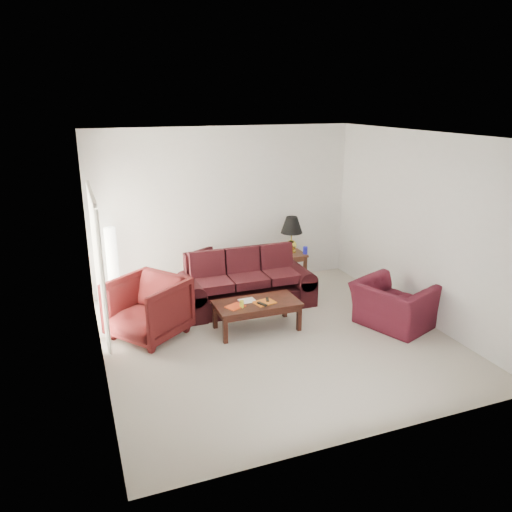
# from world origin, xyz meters

# --- Properties ---
(floor) EXTENTS (5.00, 5.00, 0.00)m
(floor) POSITION_xyz_m (0.00, 0.00, 0.00)
(floor) COLOR beige
(floor) RESTS_ON ground
(blinds) EXTENTS (0.10, 2.00, 2.16)m
(blinds) POSITION_xyz_m (-2.42, 1.30, 1.08)
(blinds) COLOR silver
(blinds) RESTS_ON ground
(sofa) EXTENTS (2.35, 1.12, 0.94)m
(sofa) POSITION_xyz_m (-0.01, 1.30, 0.47)
(sofa) COLOR black
(sofa) RESTS_ON ground
(throw_pillow) EXTENTS (0.41, 0.34, 0.39)m
(throw_pillow) POSITION_xyz_m (-0.54, 2.03, 0.71)
(throw_pillow) COLOR black
(throw_pillow) RESTS_ON sofa
(end_table) EXTENTS (0.56, 0.56, 0.59)m
(end_table) POSITION_xyz_m (1.21, 2.15, 0.29)
(end_table) COLOR #472318
(end_table) RESTS_ON ground
(table_lamp) EXTENTS (0.46, 0.46, 0.71)m
(table_lamp) POSITION_xyz_m (1.25, 2.21, 0.94)
(table_lamp) COLOR gold
(table_lamp) RESTS_ON end_table
(clock) EXTENTS (0.14, 0.08, 0.14)m
(clock) POSITION_xyz_m (0.97, 2.06, 0.65)
(clock) COLOR #BCBDC1
(clock) RESTS_ON end_table
(blue_canister) EXTENTS (0.10, 0.10, 0.14)m
(blue_canister) POSITION_xyz_m (1.46, 2.01, 0.66)
(blue_canister) COLOR #1D1DBD
(blue_canister) RESTS_ON end_table
(picture_frame) EXTENTS (0.17, 0.20, 0.06)m
(picture_frame) POSITION_xyz_m (1.08, 2.36, 0.67)
(picture_frame) COLOR silver
(picture_frame) RESTS_ON end_table
(floor_lamp) EXTENTS (0.30, 0.30, 1.41)m
(floor_lamp) POSITION_xyz_m (-2.14, 2.20, 0.70)
(floor_lamp) COLOR white
(floor_lamp) RESTS_ON ground
(armchair_left) EXTENTS (1.41, 1.41, 0.93)m
(armchair_left) POSITION_xyz_m (-1.78, 0.73, 0.47)
(armchair_left) COLOR #471010
(armchair_left) RESTS_ON ground
(armchair_right) EXTENTS (1.31, 1.39, 0.72)m
(armchair_right) POSITION_xyz_m (1.90, -0.27, 0.36)
(armchair_right) COLOR #440F1B
(armchair_right) RESTS_ON ground
(coffee_table) EXTENTS (1.34, 0.72, 0.46)m
(coffee_table) POSITION_xyz_m (-0.16, 0.38, 0.23)
(coffee_table) COLOR black
(coffee_table) RESTS_ON ground
(magazine_red) EXTENTS (0.33, 0.29, 0.02)m
(magazine_red) POSITION_xyz_m (-0.54, 0.32, 0.47)
(magazine_red) COLOR red
(magazine_red) RESTS_ON coffee_table
(magazine_white) EXTENTS (0.26, 0.20, 0.01)m
(magazine_white) POSITION_xyz_m (-0.29, 0.47, 0.47)
(magazine_white) COLOR white
(magazine_white) RESTS_ON coffee_table
(magazine_orange) EXTENTS (0.35, 0.30, 0.02)m
(magazine_orange) POSITION_xyz_m (-0.06, 0.31, 0.47)
(magazine_orange) COLOR orange
(magazine_orange) RESTS_ON coffee_table
(remote_a) EXTENTS (0.12, 0.19, 0.02)m
(remote_a) POSITION_xyz_m (-0.14, 0.22, 0.49)
(remote_a) COLOR black
(remote_a) RESTS_ON coffee_table
(remote_b) EXTENTS (0.09, 0.16, 0.02)m
(remote_b) POSITION_xyz_m (0.01, 0.36, 0.49)
(remote_b) COLOR black
(remote_b) RESTS_ON coffee_table
(yellow_glass) EXTENTS (0.08, 0.08, 0.11)m
(yellow_glass) POSITION_xyz_m (-0.45, 0.27, 0.51)
(yellow_glass) COLOR yellow
(yellow_glass) RESTS_ON coffee_table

